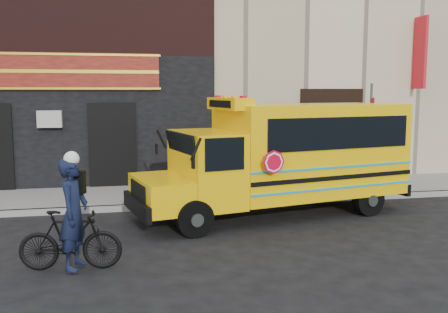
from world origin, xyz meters
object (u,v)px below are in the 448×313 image
object	(u,v)px
school_bus	(288,154)
cyclist	(74,216)
sign_pole	(370,135)
bicycle	(70,240)

from	to	relation	value
school_bus	cyclist	xyz separation A→B (m)	(-4.86, -3.09, -0.55)
sign_pole	bicycle	world-z (taller)	sign_pole
sign_pole	cyclist	bearing A→B (deg)	-149.33
cyclist	bicycle	bearing A→B (deg)	67.10
bicycle	cyclist	distance (m)	0.44
school_bus	sign_pole	distance (m)	3.48
sign_pole	bicycle	bearing A→B (deg)	-149.91
cyclist	school_bus	bearing A→B (deg)	-41.49
cyclist	sign_pole	bearing A→B (deg)	-43.25
sign_pole	bicycle	xyz separation A→B (m)	(-8.01, -4.64, -1.28)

